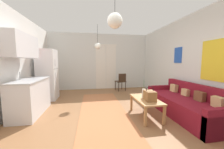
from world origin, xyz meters
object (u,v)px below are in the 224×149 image
(handbag, at_px, (150,96))
(pendant_lamp_far, at_px, (98,46))
(accent_chair, at_px, (121,81))
(bamboo_vase, at_px, (144,93))
(couch, at_px, (186,105))
(coffee_table, at_px, (146,101))
(refrigerator, at_px, (48,75))
(pendant_lamp_near, at_px, (115,21))

(handbag, bearing_deg, pendant_lamp_far, 117.53)
(handbag, bearing_deg, accent_chair, 89.15)
(bamboo_vase, bearing_deg, couch, -9.20)
(bamboo_vase, bearing_deg, coffee_table, -76.13)
(refrigerator, xyz_separation_m, pendant_lamp_near, (1.95, -2.49, 1.19))
(coffee_table, xyz_separation_m, refrigerator, (-2.85, 1.94, 0.50))
(coffee_table, bearing_deg, couch, -4.59)
(couch, distance_m, refrigerator, 4.44)
(couch, relative_size, pendant_lamp_far, 2.40)
(couch, xyz_separation_m, pendant_lamp_far, (-2.11, 2.00, 1.66))
(handbag, distance_m, accent_chair, 2.99)
(bamboo_vase, distance_m, pendant_lamp_near, 1.86)
(coffee_table, distance_m, pendant_lamp_far, 2.67)
(coffee_table, bearing_deg, bamboo_vase, 103.87)
(pendant_lamp_near, height_order, pendant_lamp_far, same)
(bamboo_vase, bearing_deg, handbag, -80.16)
(pendant_lamp_far, bearing_deg, pendant_lamp_near, -86.11)
(coffee_table, relative_size, bamboo_vase, 2.27)
(handbag, relative_size, pendant_lamp_far, 0.38)
(refrigerator, distance_m, pendant_lamp_far, 2.07)
(pendant_lamp_near, bearing_deg, coffee_table, 31.69)
(coffee_table, distance_m, accent_chair, 2.83)
(accent_chair, bearing_deg, handbag, 73.24)
(pendant_lamp_far, bearing_deg, bamboo_vase, -60.40)
(refrigerator, relative_size, accent_chair, 2.21)
(handbag, distance_m, refrigerator, 3.57)
(refrigerator, bearing_deg, couch, -27.44)
(accent_chair, xyz_separation_m, pendant_lamp_far, (-1.13, -0.92, 1.46))
(accent_chair, bearing_deg, pendant_lamp_far, 23.22)
(pendant_lamp_far, bearing_deg, refrigerator, 179.26)
(bamboo_vase, height_order, accent_chair, bamboo_vase)
(accent_chair, relative_size, pendant_lamp_far, 0.90)
(couch, xyz_separation_m, refrigerator, (-3.90, 2.02, 0.63))
(pendant_lamp_near, bearing_deg, pendant_lamp_far, 93.89)
(couch, distance_m, bamboo_vase, 1.13)
(coffee_table, bearing_deg, pendant_lamp_near, -148.31)
(pendant_lamp_far, bearing_deg, handbag, -62.47)
(couch, relative_size, handbag, 6.32)
(refrigerator, height_order, accent_chair, refrigerator)
(accent_chair, distance_m, pendant_lamp_far, 2.06)
(accent_chair, bearing_deg, bamboo_vase, 72.27)
(coffee_table, height_order, refrigerator, refrigerator)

